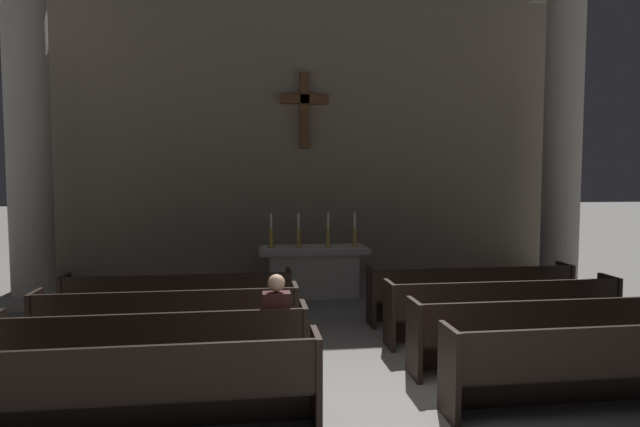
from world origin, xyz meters
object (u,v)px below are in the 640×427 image
Objects in this scene: pew_right_row_4 at (471,294)px; candlestick_outer_left at (271,237)px; pew_right_row_3 at (503,311)px; candlestick_outer_right at (355,235)px; pew_left_row_4 at (180,303)px; column_left_second at (28,140)px; pew_right_row_1 at (606,366)px; altar at (313,270)px; pew_left_row_1 at (134,390)px; pew_right_row_2 at (546,334)px; column_right_second at (562,145)px; lone_worshipper at (276,326)px; candlestick_inner_right at (328,236)px; pew_left_row_3 at (169,323)px; candlestick_inner_left at (299,236)px; pew_left_row_2 at (155,350)px.

candlestick_outer_left is (-3.22, 2.28, 0.75)m from pew_right_row_4.
pew_right_row_3 is 5.08× the size of candlestick_outer_right.
column_left_second is at bearing 142.68° from pew_left_row_4.
column_left_second is at bearing 156.18° from pew_right_row_3.
pew_right_row_4 is 5.08× the size of candlestick_outer_left.
pew_left_row_4 is at bearing 144.22° from pew_right_row_1.
altar is (-2.37, 2.28, 0.06)m from pew_right_row_4.
pew_right_row_2 is at bearing 13.51° from pew_left_row_1.
column_right_second is (10.69, 0.00, 0.00)m from column_left_second.
pew_right_row_4 is 2.62× the size of lone_worshipper.
pew_right_row_1 is at bearing -67.40° from altar.
pew_right_row_1 is 6.17m from altar.
candlestick_outer_left and candlestick_inner_right have the same top height.
pew_left_row_4 is at bearing -139.53° from candlestick_inner_right.
pew_right_row_2 is at bearing -13.51° from pew_left_row_3.
candlestick_inner_left is (2.07, 3.42, 0.75)m from pew_left_row_3.
pew_left_row_4 is 4.57m from column_left_second.
pew_left_row_4 is (0.00, 1.14, 0.00)m from pew_left_row_3.
column_right_second reaches higher than pew_left_row_3.
pew_left_row_3 is 8.84m from column_right_second.
pew_left_row_2 is 6.03m from column_left_second.
column_right_second is 5.95m from candlestick_inner_left.
candlestick_outer_left is (1.52, 2.28, 0.75)m from pew_left_row_4.
pew_left_row_3 is at bearing -124.75° from altar.
candlestick_outer_left is at bearing 66.01° from pew_left_row_3.
pew_left_row_2 is 1.00× the size of pew_right_row_4.
pew_right_row_2 is 2.62× the size of lone_worshipper.
pew_right_row_2 is 1.14m from pew_right_row_3.
candlestick_inner_left is (5.05, 0.01, -1.87)m from column_left_second.
lone_worshipper reaches higher than altar.
column_right_second is 9.36× the size of candlestick_inner_right.
candlestick_inner_left is at bearing 115.12° from pew_right_row_1.
pew_right_row_4 is at bearing 90.00° from pew_right_row_3.
pew_left_row_1 is at bearing -112.60° from altar.
pew_left_row_2 and pew_right_row_3 have the same top height.
candlestick_outer_left is at bearing -180.00° from altar.
altar is (5.35, 0.01, -2.57)m from column_left_second.
column_left_second is 9.36× the size of candlestick_inner_left.
pew_right_row_3 is (0.00, 2.28, 0.00)m from pew_right_row_1.
column_left_second is at bearing -179.88° from candlestick_inner_right.
pew_left_row_3 is 1.00× the size of pew_right_row_1.
lone_worshipper is at bearing -144.59° from column_right_second.
pew_left_row_1 is 4.74m from pew_right_row_1.
candlestick_inner_right is at bearing 114.44° from pew_right_row_2.
candlestick_outer_left reaches higher than pew_right_row_1.
pew_left_row_2 is at bearing -149.50° from column_right_second.
candlestick_inner_left is (2.07, 4.56, 0.75)m from pew_left_row_2.
candlestick_outer_left reaches higher than pew_right_row_3.
pew_left_row_2 is at bearing -117.49° from altar.
altar is (-2.37, 3.42, 0.06)m from pew_right_row_3.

